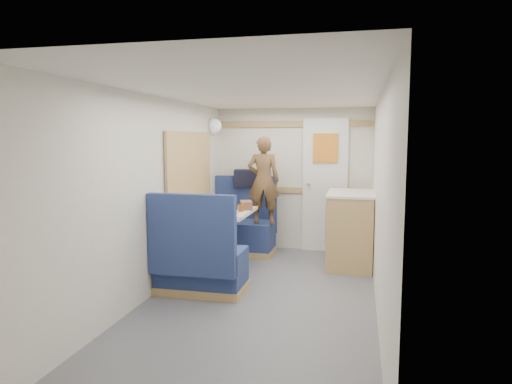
% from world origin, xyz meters
% --- Properties ---
extents(floor, '(4.50, 4.50, 0.00)m').
position_xyz_m(floor, '(0.00, 0.00, 0.00)').
color(floor, '#515156').
rests_on(floor, ground).
extents(ceiling, '(4.50, 4.50, 0.00)m').
position_xyz_m(ceiling, '(0.00, 0.00, 2.00)').
color(ceiling, silver).
rests_on(ceiling, wall_back).
extents(wall_back, '(2.20, 0.02, 2.00)m').
position_xyz_m(wall_back, '(0.00, 2.25, 1.00)').
color(wall_back, silver).
rests_on(wall_back, floor).
extents(wall_left, '(0.02, 4.50, 2.00)m').
position_xyz_m(wall_left, '(-1.10, 0.00, 1.00)').
color(wall_left, silver).
rests_on(wall_left, floor).
extents(wall_right, '(0.02, 4.50, 2.00)m').
position_xyz_m(wall_right, '(1.10, 0.00, 1.00)').
color(wall_right, silver).
rests_on(wall_right, floor).
extents(oak_trim_low, '(2.15, 0.02, 0.08)m').
position_xyz_m(oak_trim_low, '(0.00, 2.23, 0.85)').
color(oak_trim_low, '#AD8A4E').
rests_on(oak_trim_low, wall_back).
extents(oak_trim_high, '(2.15, 0.02, 0.08)m').
position_xyz_m(oak_trim_high, '(0.00, 2.23, 1.78)').
color(oak_trim_high, '#AD8A4E').
rests_on(oak_trim_high, wall_back).
extents(side_window, '(0.04, 1.30, 0.72)m').
position_xyz_m(side_window, '(-1.08, 1.00, 1.25)').
color(side_window, gray).
rests_on(side_window, wall_left).
extents(rear_door, '(0.62, 0.12, 1.86)m').
position_xyz_m(rear_door, '(0.45, 2.22, 0.97)').
color(rear_door, white).
rests_on(rear_door, wall_back).
extents(dinette_table, '(0.62, 0.92, 0.72)m').
position_xyz_m(dinette_table, '(-0.65, 1.00, 0.57)').
color(dinette_table, white).
rests_on(dinette_table, floor).
extents(bench_far, '(0.90, 0.59, 1.05)m').
position_xyz_m(bench_far, '(-0.65, 1.86, 0.30)').
color(bench_far, navy).
rests_on(bench_far, floor).
extents(bench_near, '(0.90, 0.59, 1.05)m').
position_xyz_m(bench_near, '(-0.65, 0.14, 0.30)').
color(bench_near, navy).
rests_on(bench_near, floor).
extents(ledge, '(0.90, 0.14, 0.04)m').
position_xyz_m(ledge, '(-0.65, 2.12, 0.88)').
color(ledge, '#AD8A4E').
rests_on(ledge, bench_far).
extents(dome_light, '(0.20, 0.20, 0.20)m').
position_xyz_m(dome_light, '(-1.04, 1.85, 1.75)').
color(dome_light, white).
rests_on(dome_light, wall_left).
extents(galley_counter, '(0.57, 0.92, 0.92)m').
position_xyz_m(galley_counter, '(0.82, 1.55, 0.47)').
color(galley_counter, '#AD8A4E').
rests_on(galley_counter, floor).
extents(person, '(0.45, 0.33, 1.16)m').
position_xyz_m(person, '(-0.32, 1.69, 1.03)').
color(person, brown).
rests_on(person, bench_far).
extents(duffel_bag, '(0.54, 0.34, 0.24)m').
position_xyz_m(duffel_bag, '(-0.57, 2.12, 1.02)').
color(duffel_bag, black).
rests_on(duffel_bag, ledge).
extents(tray, '(0.33, 0.38, 0.02)m').
position_xyz_m(tray, '(-0.46, 0.68, 0.73)').
color(tray, silver).
rests_on(tray, dinette_table).
extents(orange_fruit, '(0.07, 0.07, 0.07)m').
position_xyz_m(orange_fruit, '(-0.51, 0.74, 0.77)').
color(orange_fruit, orange).
rests_on(orange_fruit, tray).
extents(cheese_block, '(0.12, 0.10, 0.04)m').
position_xyz_m(cheese_block, '(-0.59, 0.80, 0.76)').
color(cheese_block, '#EFDE8A').
rests_on(cheese_block, tray).
extents(wine_glass, '(0.08, 0.08, 0.17)m').
position_xyz_m(wine_glass, '(-0.61, 0.94, 0.84)').
color(wine_glass, white).
rests_on(wine_glass, dinette_table).
extents(tumbler_left, '(0.07, 0.07, 0.12)m').
position_xyz_m(tumbler_left, '(-0.88, 0.71, 0.78)').
color(tumbler_left, silver).
rests_on(tumbler_left, dinette_table).
extents(beer_glass, '(0.06, 0.06, 0.09)m').
position_xyz_m(beer_glass, '(-0.43, 0.94, 0.77)').
color(beer_glass, brown).
rests_on(beer_glass, dinette_table).
extents(pepper_grinder, '(0.04, 0.04, 0.10)m').
position_xyz_m(pepper_grinder, '(-0.53, 1.11, 0.77)').
color(pepper_grinder, black).
rests_on(pepper_grinder, dinette_table).
extents(salt_grinder, '(0.04, 0.04, 0.09)m').
position_xyz_m(salt_grinder, '(-0.70, 0.92, 0.76)').
color(salt_grinder, silver).
rests_on(salt_grinder, dinette_table).
extents(bread_loaf, '(0.20, 0.27, 0.10)m').
position_xyz_m(bread_loaf, '(-0.43, 1.20, 0.77)').
color(bread_loaf, brown).
rests_on(bread_loaf, dinette_table).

